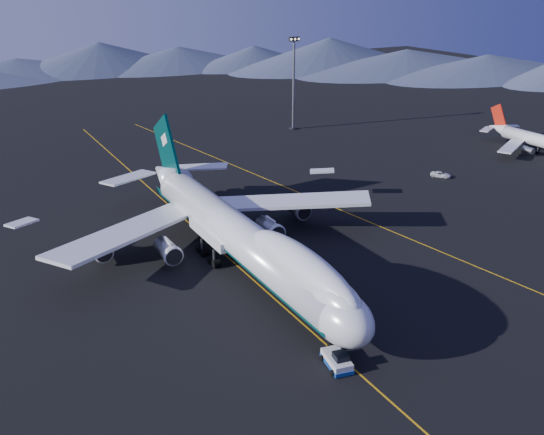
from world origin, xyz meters
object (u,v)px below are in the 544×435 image
service_van (441,175)px  pushback_tug (337,361)px  boeing_747 (239,235)px  floodlight_mast (294,83)px

service_van → pushback_tug: bearing=-177.6°
boeing_747 → pushback_tug: 30.02m
boeing_747 → floodlight_mast: bearing=54.1°
pushback_tug → service_van: (63.99, 49.66, -0.02)m
pushback_tug → service_van: 81.00m
boeing_747 → service_van: (62.53, 20.13, -5.17)m
pushback_tug → floodlight_mast: size_ratio=0.19×
pushback_tug → boeing_747: bearing=97.5°
pushback_tug → service_van: size_ratio=1.12×
floodlight_mast → boeing_747: bearing=-125.9°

